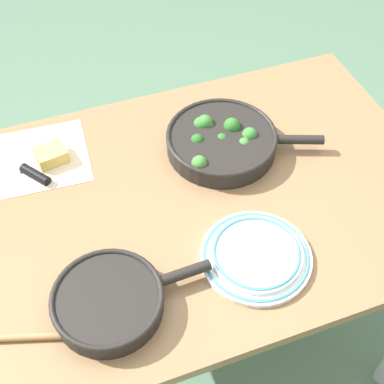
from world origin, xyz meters
The scene contains 9 objects.
ground_plane centered at (0.00, 0.00, 0.00)m, with size 14.00×14.00×0.00m, color #51755B.
dining_table_red centered at (0.00, 0.00, 0.69)m, with size 1.22×0.80×0.78m.
skillet_broccoli centered at (-0.13, -0.13, 0.81)m, with size 0.39×0.28×0.07m.
skillet_eggs centered at (0.26, 0.22, 0.81)m, with size 0.34×0.23×0.05m.
wooden_spoon centered at (0.37, 0.25, 0.79)m, with size 0.33×0.13×0.02m.
parchment_sheet centered at (0.37, -0.26, 0.78)m, with size 0.36×0.25×0.00m.
grater_knife centered at (0.37, -0.23, 0.79)m, with size 0.18×0.23×0.02m.
cheese_block centered at (0.29, -0.24, 0.80)m, with size 0.08×0.07×0.04m.
dinner_plate_stack centered at (-0.07, 0.21, 0.79)m, with size 0.24×0.24×0.03m.
Camera 1 is at (0.28, 0.77, 1.76)m, focal length 50.00 mm.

